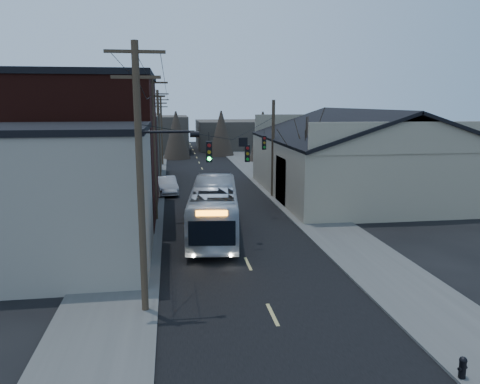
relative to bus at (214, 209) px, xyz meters
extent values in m
plane|color=black|center=(1.21, -13.92, -1.66)|extent=(160.00, 160.00, 0.00)
cube|color=black|center=(1.21, 16.08, -1.65)|extent=(9.00, 110.00, 0.02)
cube|color=#474744|center=(-5.29, 16.08, -1.60)|extent=(4.00, 110.00, 0.12)
cube|color=#474744|center=(7.71, 16.08, -1.60)|extent=(4.00, 110.00, 0.12)
cube|color=gray|center=(-7.79, -4.92, 1.84)|extent=(8.00, 8.00, 7.00)
cube|color=black|center=(-8.79, 6.08, 3.34)|extent=(10.00, 12.00, 10.00)
cube|color=#37332C|center=(-8.29, 22.08, 1.84)|extent=(9.00, 14.00, 7.00)
cube|color=gray|center=(14.21, 11.08, 0.84)|extent=(16.00, 20.00, 5.00)
cube|color=black|center=(10.21, 11.08, 4.64)|extent=(8.16, 20.60, 2.86)
cube|color=black|center=(18.21, 11.08, 4.64)|extent=(8.16, 20.60, 2.86)
cube|color=#37332C|center=(-4.79, 51.08, 1.34)|extent=(10.00, 12.00, 6.00)
cube|color=#37332C|center=(8.21, 56.08, 0.84)|extent=(12.00, 14.00, 5.00)
cone|color=black|center=(7.71, 6.08, 1.94)|extent=(0.40, 0.40, 7.20)
cylinder|color=#382B1E|center=(-3.79, -10.92, 3.59)|extent=(0.28, 0.28, 10.50)
cube|color=#382B1E|center=(-3.79, -10.92, 8.44)|extent=(2.20, 0.12, 0.12)
cylinder|color=#382B1E|center=(-3.79, 4.08, 3.34)|extent=(0.28, 0.28, 10.00)
cube|color=#382B1E|center=(-3.79, 4.08, 7.94)|extent=(2.20, 0.12, 0.12)
cylinder|color=#382B1E|center=(-3.79, 19.08, 3.09)|extent=(0.28, 0.28, 9.50)
cube|color=#382B1E|center=(-3.79, 19.08, 7.44)|extent=(2.20, 0.12, 0.12)
cylinder|color=#382B1E|center=(-3.79, 34.08, 2.84)|extent=(0.28, 0.28, 9.00)
cube|color=#382B1E|center=(-3.79, 34.08, 6.94)|extent=(2.20, 0.12, 0.12)
cylinder|color=#382B1E|center=(6.21, 11.08, 2.59)|extent=(0.28, 0.28, 8.50)
cube|color=black|center=(-0.79, -6.42, 4.29)|extent=(0.28, 0.20, 1.00)
cube|color=black|center=(1.81, -1.92, 3.69)|extent=(0.28, 0.20, 1.00)
cube|color=black|center=(4.01, 4.08, 3.79)|extent=(0.28, 0.20, 1.00)
imported|color=silver|center=(0.00, 0.00, 0.00)|extent=(4.09, 12.18, 3.33)
imported|color=#9B9CA2|center=(-3.09, 13.94, -0.87)|extent=(2.22, 4.96, 1.58)
cylinder|color=black|center=(5.91, -17.15, -1.27)|extent=(0.22, 0.22, 0.54)
sphere|color=black|center=(5.91, -17.15, -0.98)|extent=(0.23, 0.23, 0.23)
cylinder|color=black|center=(5.91, -17.15, -1.23)|extent=(0.33, 0.19, 0.11)
camera|label=1|loc=(-2.58, -28.84, 6.64)|focal=35.00mm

